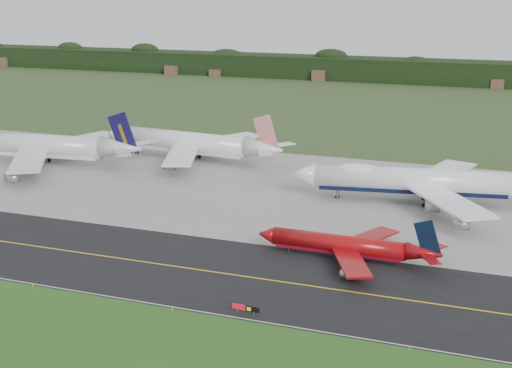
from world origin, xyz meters
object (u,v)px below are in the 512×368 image
object	(u,v)px
jet_star_tail	(191,143)
jet_navy_gold	(39,146)
jet_red_737	(348,246)
jet_ba_747	(422,181)
taxiway_sign	(246,308)

from	to	relation	value
jet_star_tail	jet_navy_gold	bearing A→B (deg)	-153.31
jet_red_737	jet_navy_gold	distance (m)	107.70
jet_ba_747	jet_star_tail	distance (m)	71.69
jet_navy_gold	taxiway_sign	xyz separation A→B (m)	(89.75, -70.27, -4.29)
jet_ba_747	jet_red_737	size ratio (longest dim) A/B	1.80
jet_ba_747	taxiway_sign	xyz separation A→B (m)	(-17.38, -69.21, -4.30)
jet_red_737	jet_navy_gold	world-z (taller)	jet_navy_gold
jet_red_737	jet_star_tail	xyz separation A→B (m)	(-60.83, 61.11, 2.58)
jet_navy_gold	taxiway_sign	bearing A→B (deg)	-38.06
jet_ba_747	taxiway_sign	distance (m)	71.49
jet_ba_747	taxiway_sign	size ratio (longest dim) A/B	13.74
jet_navy_gold	taxiway_sign	world-z (taller)	jet_navy_gold
jet_ba_747	taxiway_sign	bearing A→B (deg)	-104.09
jet_ba_747	jet_navy_gold	bearing A→B (deg)	179.43
jet_ba_747	jet_star_tail	world-z (taller)	jet_ba_747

